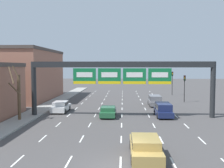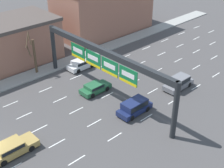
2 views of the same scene
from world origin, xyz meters
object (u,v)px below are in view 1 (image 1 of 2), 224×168
traffic_light_near_gantry (172,78)px  tree_bare_second (18,94)px  sign_gantry (122,73)px  suv_grey (155,100)px  car_green (108,111)px  traffic_light_mid_block (185,83)px  car_gold (145,146)px  car_white (61,106)px  suv_navy (163,109)px

traffic_light_near_gantry → tree_bare_second: bearing=-130.1°
sign_gantry → suv_grey: (5.05, 8.66, -4.33)m
car_green → tree_bare_second: (-9.80, -2.81, 2.36)m
traffic_light_mid_block → car_gold: bearing=-108.8°
car_white → tree_bare_second: size_ratio=0.71×
sign_gantry → car_green: sign_gantry is taller
suv_grey → car_green: (-6.70, -8.66, -0.22)m
tree_bare_second → car_white: bearing=59.4°
car_green → traffic_light_mid_block: bearing=46.3°
suv_navy → traffic_light_near_gantry: traffic_light_near_gantry is taller
tree_bare_second → car_gold: bearing=-38.9°
traffic_light_near_gantry → car_white: bearing=-132.4°
car_gold → traffic_light_near_gantry: traffic_light_near_gantry is taller
suv_navy → car_white: (-13.13, 2.48, -0.15)m
suv_navy → traffic_light_mid_block: traffic_light_mid_block is taller
car_green → traffic_light_mid_block: traffic_light_mid_block is taller
suv_navy → suv_grey: (0.05, 8.32, -0.02)m
sign_gantry → traffic_light_mid_block: bearing=50.4°
sign_gantry → car_gold: (1.63, -13.37, -4.48)m
sign_gantry → car_white: bearing=160.9°
car_white → traffic_light_mid_block: bearing=27.9°
car_white → tree_bare_second: tree_bare_second is taller
traffic_light_near_gantry → traffic_light_mid_block: traffic_light_near_gantry is taller
suv_grey → traffic_light_near_gantry: (5.45, 14.58, 2.64)m
car_white → traffic_light_near_gantry: bearing=47.6°
suv_navy → traffic_light_mid_block: (5.49, 12.35, 2.34)m
car_white → tree_bare_second: bearing=-120.6°
sign_gantry → car_green: size_ratio=5.33×
car_green → tree_bare_second: tree_bare_second is taller
car_gold → car_white: (-9.76, 16.18, 0.01)m
suv_navy → suv_grey: size_ratio=0.98×
traffic_light_near_gantry → traffic_light_mid_block: bearing=-90.0°
car_green → suv_navy: bearing=2.9°
sign_gantry → car_gold: 14.19m
traffic_light_mid_block → car_white: bearing=-152.1°
suv_navy → suv_grey: bearing=89.7°
tree_bare_second → car_green: bearing=16.0°
suv_navy → traffic_light_near_gantry: size_ratio=0.88×
suv_navy → car_gold: (-3.37, -13.70, -0.17)m
suv_navy → car_gold: 14.11m
car_gold → traffic_light_mid_block: size_ratio=1.07×
suv_navy → car_green: 6.66m
sign_gantry → car_white: 9.69m
car_green → traffic_light_near_gantry: size_ratio=0.83×
car_green → car_white: size_ratio=0.97×
car_gold → traffic_light_mid_block: 27.63m
suv_navy → suv_grey: suv_navy is taller
car_gold → tree_bare_second: size_ratio=0.81×
suv_navy → car_white: suv_navy is taller
sign_gantry → traffic_light_near_gantry: (10.50, 23.23, -1.70)m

